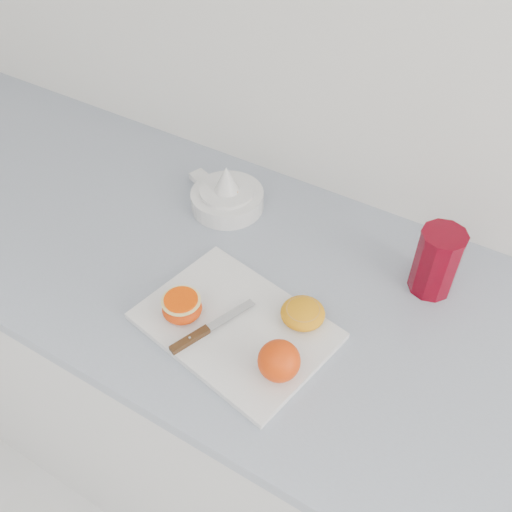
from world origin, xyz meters
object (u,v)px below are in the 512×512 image
Objects in this scene: counter at (282,416)px; red_tumbler at (436,264)px; citrus_juicer at (227,196)px; cutting_board at (235,326)px; half_orange at (182,307)px.

red_tumbler is (0.21, 0.14, 0.50)m from counter.
citrus_juicer reaches higher than counter.
cutting_board is at bearing -108.59° from counter.
cutting_board is 0.32m from citrus_juicer.
half_orange is at bearing -130.28° from counter.
citrus_juicer is 1.45× the size of red_tumbler.
red_tumbler is (0.34, 0.29, 0.03)m from half_orange.
cutting_board is at bearing -133.76° from red_tumbler.
cutting_board is at bearing -54.32° from citrus_juicer.
red_tumbler reaches higher than citrus_juicer.
counter is at bearing -145.81° from red_tumbler.
red_tumbler is (0.44, 0.00, 0.03)m from citrus_juicer.
counter is at bearing -32.10° from citrus_juicer.
red_tumbler is at bearing 0.07° from citrus_juicer.
citrus_juicer reaches higher than half_orange.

